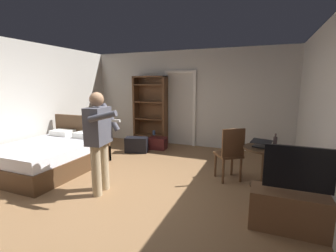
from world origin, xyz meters
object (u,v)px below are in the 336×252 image
Objects in this scene: bookshelf at (151,108)px; side_table at (264,160)px; bed at (53,155)px; wooden_chair at (230,152)px; tv_flatscreen at (301,208)px; suitcase_dark at (157,143)px; bottle_on_table at (275,143)px; laptop at (263,145)px; suitcase_small at (137,145)px; person_blue_shirt at (99,136)px.

bookshelf is 3.82m from side_table.
bed is 2.05× the size of wooden_chair.
bed is 4.52m from tv_flatscreen.
tv_flatscreen is at bearing -47.72° from suitcase_dark.
wooden_chair is at bearing 12.11° from bed.
suitcase_dark is (0.45, -0.54, -0.90)m from bookshelf.
bottle_on_table is at bearing -33.25° from bookshelf.
bookshelf is 3.94m from bottle_on_table.
wooden_chair is (-0.99, 1.25, 0.24)m from tv_flatscreen.
laptop is at bearing 111.82° from tv_flatscreen.
bottle_on_table is (0.14, -0.08, 0.33)m from side_table.
bottle_on_table is (-0.28, 1.11, 0.51)m from tv_flatscreen.
suitcase_dark is (-2.65, 1.58, -0.59)m from laptop.
bookshelf is 3.47× the size of suitcase_small.
person_blue_shirt is (-2.46, -1.21, 0.47)m from side_table.
bed reaches higher than bottle_on_table.
bookshelf reaches higher than bed.
bookshelf is at bearing 77.65° from suitcase_small.
bed is at bearing 173.71° from tv_flatscreen.
wooden_chair is at bearing 170.20° from laptop.
wooden_chair is at bearing -38.38° from suitcase_small.
suitcase_dark is 0.84× the size of suitcase_small.
side_table is at bearing 150.26° from bottle_on_table.
side_table is 1.24× the size of suitcase_small.
wooden_chair is 2.06× the size of suitcase_dark.
bookshelf is at bearing 137.49° from tv_flatscreen.
person_blue_shirt reaches higher than bed.
laptop is 0.41× the size of wooden_chair.
tv_flatscreen reaches higher than wooden_chair.
bookshelf is 1.21× the size of person_blue_shirt.
tv_flatscreen is (4.49, -0.50, -0.00)m from bed.
laptop reaches higher than suitcase_small.
bottle_on_table is at bearing -10.35° from wooden_chair.
person_blue_shirt is 2.87m from suitcase_dark.
person_blue_shirt reaches higher than laptop.
tv_flatscreen is 2.03× the size of suitcase_small.
side_table is (3.15, -2.08, -0.58)m from bookshelf.
wooden_chair is 2.62m from suitcase_dark.
suitcase_dark is at bearing -50.02° from bookshelf.
side_table is 0.37m from bottle_on_table.
tv_flatscreen reaches higher than suitcase_small.
bed is 1.81m from person_blue_shirt.
tv_flatscreen reaches higher than bottle_on_table.
suitcase_small is at bearing 161.22° from side_table.
suitcase_small is (1.00, 1.74, -0.11)m from bed.
side_table reaches higher than suitcase_small.
wooden_chair reaches higher than laptop.
wooden_chair is at bearing 174.98° from side_table.
person_blue_shirt is at bearing -179.67° from tv_flatscreen.
suitcase_dark is (1.37, 2.24, -0.15)m from bed.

